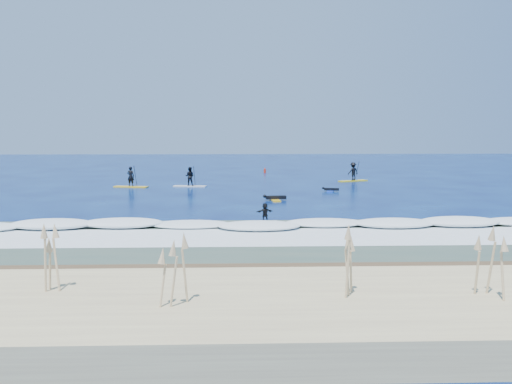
{
  "coord_description": "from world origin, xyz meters",
  "views": [
    {
      "loc": [
        -0.31,
        -42.82,
        5.85
      ],
      "look_at": [
        1.3,
        2.93,
        0.6
      ],
      "focal_mm": 40.0,
      "sensor_mm": 36.0,
      "label": 1
    }
  ],
  "objects_px": {
    "sup_paddler_left": "(131,180)",
    "wave_surfer": "(265,214)",
    "sup_paddler_center": "(190,178)",
    "marker_buoy": "(265,171)",
    "prone_paddler_far": "(331,190)",
    "prone_paddler_near": "(275,198)",
    "sup_paddler_right": "(353,173)"
  },
  "relations": [
    {
      "from": "sup_paddler_right",
      "to": "wave_surfer",
      "type": "distance_m",
      "value": 29.6
    },
    {
      "from": "sup_paddler_center",
      "to": "wave_surfer",
      "type": "bearing_deg",
      "value": -65.09
    },
    {
      "from": "sup_paddler_center",
      "to": "sup_paddler_right",
      "type": "bearing_deg",
      "value": 25.69
    },
    {
      "from": "sup_paddler_left",
      "to": "wave_surfer",
      "type": "distance_m",
      "value": 25.2
    },
    {
      "from": "marker_buoy",
      "to": "wave_surfer",
      "type": "bearing_deg",
      "value": -92.9
    },
    {
      "from": "prone_paddler_far",
      "to": "wave_surfer",
      "type": "bearing_deg",
      "value": 173.16
    },
    {
      "from": "sup_paddler_left",
      "to": "prone_paddler_far",
      "type": "distance_m",
      "value": 19.32
    },
    {
      "from": "sup_paddler_left",
      "to": "wave_surfer",
      "type": "height_order",
      "value": "sup_paddler_left"
    },
    {
      "from": "sup_paddler_center",
      "to": "prone_paddler_far",
      "type": "bearing_deg",
      "value": -10.07
    },
    {
      "from": "sup_paddler_left",
      "to": "prone_paddler_near",
      "type": "bearing_deg",
      "value": -24.71
    },
    {
      "from": "wave_surfer",
      "to": "marker_buoy",
      "type": "height_order",
      "value": "wave_surfer"
    },
    {
      "from": "sup_paddler_center",
      "to": "sup_paddler_right",
      "type": "height_order",
      "value": "sup_paddler_right"
    },
    {
      "from": "prone_paddler_near",
      "to": "marker_buoy",
      "type": "xyz_separation_m",
      "value": [
        0.58,
        27.02,
        0.15
      ]
    },
    {
      "from": "prone_paddler_near",
      "to": "marker_buoy",
      "type": "distance_m",
      "value": 27.03
    },
    {
      "from": "sup_paddler_center",
      "to": "marker_buoy",
      "type": "relative_size",
      "value": 4.55
    },
    {
      "from": "prone_paddler_near",
      "to": "prone_paddler_far",
      "type": "xyz_separation_m",
      "value": [
        5.51,
        6.04,
        -0.03
      ]
    },
    {
      "from": "wave_surfer",
      "to": "marker_buoy",
      "type": "bearing_deg",
      "value": 67.32
    },
    {
      "from": "sup_paddler_left",
      "to": "prone_paddler_far",
      "type": "bearing_deg",
      "value": 0.26
    },
    {
      "from": "sup_paddler_center",
      "to": "sup_paddler_right",
      "type": "distance_m",
      "value": 17.87
    },
    {
      "from": "prone_paddler_far",
      "to": "wave_surfer",
      "type": "xyz_separation_m",
      "value": [
        -6.89,
        -17.86,
        0.57
      ]
    },
    {
      "from": "sup_paddler_center",
      "to": "wave_surfer",
      "type": "height_order",
      "value": "sup_paddler_center"
    },
    {
      "from": "wave_surfer",
      "to": "sup_paddler_left",
      "type": "bearing_deg",
      "value": 98.46
    },
    {
      "from": "prone_paddler_near",
      "to": "marker_buoy",
      "type": "bearing_deg",
      "value": -7.64
    },
    {
      "from": "prone_paddler_far",
      "to": "marker_buoy",
      "type": "bearing_deg",
      "value": 27.47
    },
    {
      "from": "wave_surfer",
      "to": "sup_paddler_center",
      "type": "bearing_deg",
      "value": 85.71
    },
    {
      "from": "sup_paddler_left",
      "to": "sup_paddler_center",
      "type": "relative_size",
      "value": 1.05
    },
    {
      "from": "sup_paddler_left",
      "to": "prone_paddler_near",
      "type": "xyz_separation_m",
      "value": [
        13.31,
        -10.38,
        -0.56
      ]
    },
    {
      "from": "sup_paddler_right",
      "to": "prone_paddler_near",
      "type": "relative_size",
      "value": 1.41
    },
    {
      "from": "marker_buoy",
      "to": "prone_paddler_near",
      "type": "bearing_deg",
      "value": -91.23
    },
    {
      "from": "sup_paddler_center",
      "to": "marker_buoy",
      "type": "xyz_separation_m",
      "value": [
        8.2,
        16.34,
        -0.53
      ]
    },
    {
      "from": "sup_paddler_left",
      "to": "wave_surfer",
      "type": "xyz_separation_m",
      "value": [
        11.92,
        -22.2,
        -0.02
      ]
    },
    {
      "from": "wave_surfer",
      "to": "prone_paddler_near",
      "type": "bearing_deg",
      "value": 63.53
    }
  ]
}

